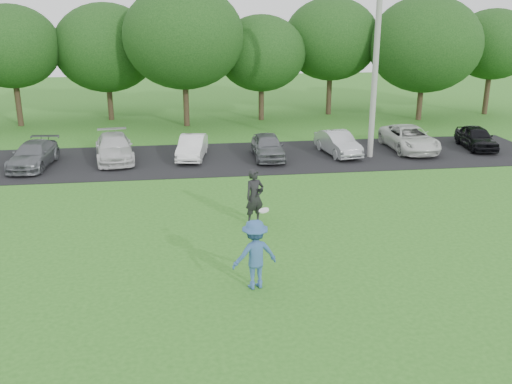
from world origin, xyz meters
TOP-DOWN VIEW (x-y plane):
  - ground at (0.00, 0.00)m, footprint 100.00×100.00m
  - parking_lot at (0.00, 13.00)m, footprint 32.00×6.50m
  - utility_pole at (7.00, 12.32)m, footprint 0.28×0.28m
  - frisbee_player at (-0.61, -0.79)m, footprint 1.39×1.00m
  - camera_bystander at (0.01, 3.94)m, footprint 0.85×0.73m
  - parked_cars at (-0.09, 13.07)m, footprint 28.33×5.09m
  - tree_row at (1.51, 22.76)m, footprint 42.39×9.85m

SIDE VIEW (x-z plane):
  - ground at x=0.00m, z-range 0.00..0.00m
  - parking_lot at x=0.00m, z-range 0.00..0.03m
  - parked_cars at x=-0.09m, z-range 0.00..1.25m
  - frisbee_player at x=-0.61m, z-range -0.18..2.11m
  - camera_bystander at x=0.01m, z-range 0.00..1.97m
  - tree_row at x=1.51m, z-range 0.59..9.23m
  - utility_pole at x=7.00m, z-range 0.00..10.19m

